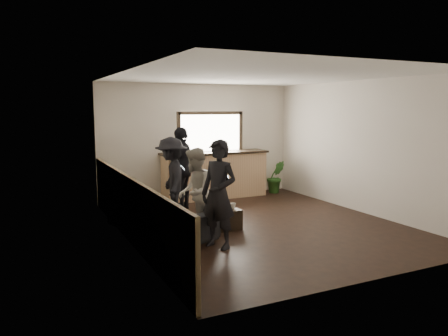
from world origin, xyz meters
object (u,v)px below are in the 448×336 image
sofa (160,214)px  coffee_table (221,217)px  person_a (219,194)px  person_d (182,169)px  cup_a (212,203)px  person_c (171,179)px  bar_counter (215,172)px  cup_b (233,206)px  potted_plant (276,177)px  person_b (195,193)px

sofa → coffee_table: sofa is taller
person_a → person_d: 2.76m
cup_a → person_c: person_c is taller
bar_counter → cup_b: bearing=-107.6°
sofa → cup_a: (1.03, 0.03, 0.09)m
cup_b → person_c: 1.40m
potted_plant → person_a: (-3.27, -3.46, 0.44)m
cup_b → potted_plant: (2.55, 2.53, 0.01)m
person_d → potted_plant: bearing=148.9°
cup_b → person_c: size_ratio=0.07×
sofa → person_b: size_ratio=1.44×
cup_a → person_a: (-0.47, -1.32, 0.45)m
coffee_table → potted_plant: bearing=40.9°
cup_b → person_b: bearing=-167.3°
person_c → person_a: bearing=16.6°
person_b → potted_plant: bearing=155.7°
coffee_table → cup_a: size_ratio=6.77×
sofa → person_b: person_b is taller
sofa → person_d: (0.96, 1.44, 0.58)m
person_b → person_c: person_c is taller
bar_counter → potted_plant: (1.71, -0.14, -0.22)m
bar_counter → coffee_table: (-0.99, -2.48, -0.46)m
person_c → bar_counter: bearing=147.5°
bar_counter → person_d: (-1.17, -0.86, 0.26)m
person_a → person_b: bearing=159.6°
bar_counter → cup_a: size_ratio=22.00×
potted_plant → person_b: bearing=-141.2°
sofa → person_a: person_a is taller
coffee_table → person_a: person_a is taller
person_a → person_c: person_a is taller
cup_a → person_a: size_ratio=0.07×
bar_counter → potted_plant: 1.72m
cup_a → person_c: (-0.58, 0.65, 0.41)m
bar_counter → person_c: (-1.68, -1.63, 0.19)m
cup_b → person_d: 1.90m
sofa → coffee_table: (1.14, -0.18, -0.14)m
cup_b → person_b: size_ratio=0.07×
coffee_table → person_d: person_d is taller
cup_b → potted_plant: potted_plant is taller
person_a → person_b: (-0.11, 0.73, -0.09)m
person_c → person_d: bearing=159.9°
person_b → person_d: 2.07m
sofa → cup_a: 1.03m
cup_b → bar_counter: bearing=72.4°
person_d → person_b: bearing=30.5°
bar_counter → cup_b: (-0.85, -2.67, -0.22)m
potted_plant → person_d: (-2.88, -0.72, 0.48)m
person_a → person_d: bearing=142.8°
cup_a → cup_b: size_ratio=1.14×
person_c → coffee_table: bearing=52.3°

